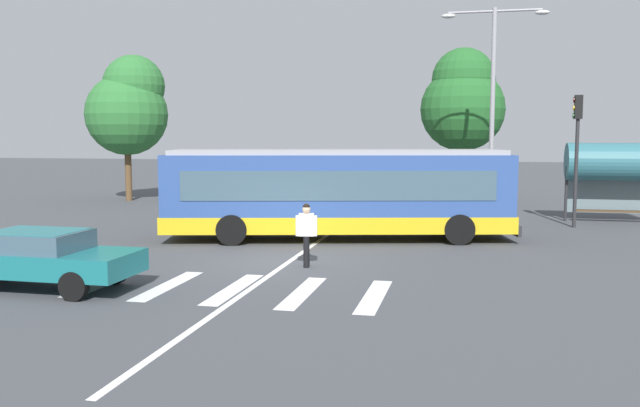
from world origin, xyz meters
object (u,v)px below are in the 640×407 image
(pedestrian_crossing_street, at_px, (306,231))
(bus_stop_shelter, at_px, (615,163))
(twin_arm_street_lamp, at_px, (493,90))
(parked_car_champagne, at_px, (278,193))
(traffic_light_far_corner, at_px, (577,140))
(parked_car_blue, at_px, (336,194))
(city_transit_bus, at_px, (338,193))
(foreground_sedan, at_px, (39,256))
(background_tree_left, at_px, (129,106))
(background_tree_right, at_px, (463,101))
(parked_car_red, at_px, (392,196))

(pedestrian_crossing_street, relative_size, bus_stop_shelter, 0.45)
(twin_arm_street_lamp, bearing_deg, parked_car_champagne, 171.02)
(traffic_light_far_corner, bearing_deg, parked_car_blue, 157.81)
(city_transit_bus, distance_m, parked_car_blue, 9.33)
(city_transit_bus, bearing_deg, parked_car_champagne, 117.44)
(foreground_sedan, distance_m, parked_car_champagne, 17.87)
(pedestrian_crossing_street, bearing_deg, twin_arm_street_lamp, 67.42)
(bus_stop_shelter, height_order, twin_arm_street_lamp, twin_arm_street_lamp)
(background_tree_left, distance_m, background_tree_right, 18.02)
(twin_arm_street_lamp, bearing_deg, traffic_light_far_corner, -39.70)
(bus_stop_shelter, relative_size, background_tree_right, 0.47)
(twin_arm_street_lamp, height_order, background_tree_right, twin_arm_street_lamp)
(parked_car_blue, bearing_deg, foreground_sedan, -100.96)
(parked_car_red, distance_m, bus_stop_shelter, 9.55)
(city_transit_bus, relative_size, foreground_sedan, 2.67)
(parked_car_red, relative_size, traffic_light_far_corner, 0.91)
(foreground_sedan, xyz_separation_m, twin_arm_street_lamp, (10.56, 16.28, 4.72))
(twin_arm_street_lamp, distance_m, background_tree_left, 19.42)
(traffic_light_far_corner, height_order, twin_arm_street_lamp, twin_arm_street_lamp)
(city_transit_bus, distance_m, foreground_sedan, 10.26)
(city_transit_bus, relative_size, traffic_light_far_corner, 2.37)
(pedestrian_crossing_street, xyz_separation_m, parked_car_red, (0.80, 13.62, -0.20))
(parked_car_champagne, xyz_separation_m, twin_arm_street_lamp, (10.00, -1.58, 4.72))
(traffic_light_far_corner, xyz_separation_m, bus_stop_shelter, (1.81, 2.08, -0.96))
(city_transit_bus, bearing_deg, foreground_sedan, -121.10)
(foreground_sedan, xyz_separation_m, parked_car_blue, (3.46, 17.88, 0.00))
(background_tree_right, bearing_deg, city_transit_bus, -105.45)
(bus_stop_shelter, bearing_deg, twin_arm_street_lamp, 174.39)
(traffic_light_far_corner, relative_size, background_tree_right, 0.62)
(traffic_light_far_corner, distance_m, twin_arm_street_lamp, 4.53)
(twin_arm_street_lamp, relative_size, background_tree_right, 1.09)
(parked_car_red, bearing_deg, pedestrian_crossing_street, -93.37)
(traffic_light_far_corner, xyz_separation_m, background_tree_right, (-4.38, 9.45, 2.03))
(pedestrian_crossing_street, height_order, twin_arm_street_lamp, twin_arm_street_lamp)
(parked_car_blue, height_order, traffic_light_far_corner, traffic_light_far_corner)
(twin_arm_street_lamp, height_order, background_tree_left, twin_arm_street_lamp)
(city_transit_bus, xyz_separation_m, twin_arm_street_lamp, (5.28, 7.52, 3.90))
(city_transit_bus, xyz_separation_m, foreground_sedan, (-5.28, -8.76, -0.82))
(parked_car_red, height_order, twin_arm_street_lamp, twin_arm_street_lamp)
(parked_car_blue, height_order, background_tree_right, background_tree_right)
(parked_car_blue, bearing_deg, background_tree_left, 169.60)
(background_tree_right, bearing_deg, parked_car_red, -118.26)
(pedestrian_crossing_street, height_order, bus_stop_shelter, bus_stop_shelter)
(foreground_sedan, relative_size, parked_car_blue, 0.98)
(city_transit_bus, xyz_separation_m, traffic_light_far_corner, (8.36, 4.96, 1.79))
(pedestrian_crossing_street, height_order, background_tree_right, background_tree_right)
(parked_car_red, bearing_deg, city_transit_bus, -95.95)
(city_transit_bus, height_order, twin_arm_street_lamp, twin_arm_street_lamp)
(twin_arm_street_lamp, distance_m, background_tree_right, 7.02)
(parked_car_champagne, height_order, background_tree_right, background_tree_right)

